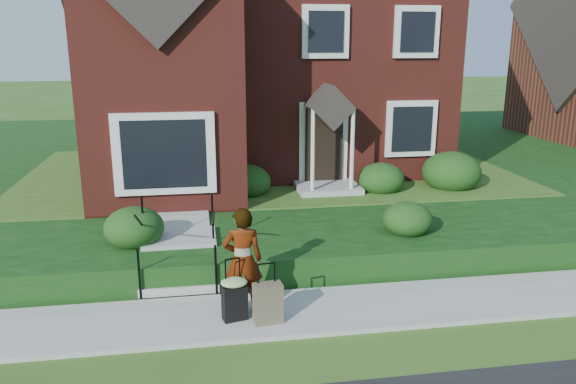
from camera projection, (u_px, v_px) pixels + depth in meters
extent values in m
plane|color=#2D5119|center=(330.00, 312.00, 9.37)|extent=(120.00, 120.00, 0.00)
cube|color=#9E9B93|center=(330.00, 310.00, 9.36)|extent=(60.00, 1.60, 0.08)
cube|color=black|center=(368.00, 157.00, 20.30)|extent=(44.00, 20.00, 0.60)
cube|color=#9E9B93|center=(182.00, 201.00, 13.59)|extent=(1.20, 6.00, 0.06)
cube|color=maroon|center=(260.00, 76.00, 18.05)|extent=(10.00, 8.00, 5.40)
cube|color=maroon|center=(164.00, 89.00, 13.04)|extent=(3.60, 2.40, 5.40)
cube|color=silver|center=(165.00, 153.00, 12.28)|extent=(2.20, 0.30, 1.80)
cube|color=black|center=(324.00, 148.00, 14.79)|extent=(1.00, 0.12, 2.10)
cube|color=black|center=(411.00, 129.00, 15.05)|extent=(1.40, 0.10, 1.50)
cube|color=#9E9B93|center=(179.00, 288.00, 9.90)|extent=(1.40, 0.30, 0.15)
cube|color=#9E9B93|center=(179.00, 274.00, 10.15)|extent=(1.40, 0.30, 0.15)
cube|color=#9E9B93|center=(179.00, 260.00, 10.39)|extent=(1.40, 0.30, 0.15)
cube|color=#9E9B93|center=(179.00, 246.00, 10.64)|extent=(1.40, 0.30, 0.15)
cube|color=#9E9B93|center=(180.00, 237.00, 11.16)|extent=(1.40, 0.80, 0.15)
cylinder|color=black|center=(139.00, 274.00, 9.56)|extent=(0.04, 0.04, 0.90)
cylinder|color=black|center=(143.00, 219.00, 10.55)|extent=(0.04, 0.04, 0.90)
cylinder|color=black|center=(216.00, 269.00, 9.76)|extent=(0.04, 0.04, 0.90)
cylinder|color=black|center=(213.00, 216.00, 10.75)|extent=(0.04, 0.04, 0.90)
ellipsoid|color=black|center=(119.00, 183.00, 13.47)|extent=(1.37, 1.37, 0.96)
ellipsoid|color=black|center=(246.00, 178.00, 14.14)|extent=(1.24, 1.24, 0.87)
ellipsoid|color=black|center=(381.00, 176.00, 14.46)|extent=(1.20, 1.20, 0.84)
ellipsoid|color=black|center=(452.00, 168.00, 14.79)|extent=(1.54, 1.54, 1.08)
ellipsoid|color=black|center=(134.00, 223.00, 10.73)|extent=(1.14, 1.14, 0.80)
ellipsoid|color=black|center=(408.00, 216.00, 11.36)|extent=(1.01, 1.01, 0.71)
imported|color=#999999|center=(243.00, 260.00, 9.03)|extent=(0.65, 0.43, 1.76)
cube|color=black|center=(235.00, 303.00, 8.88)|extent=(0.42, 0.30, 0.58)
cylinder|color=black|center=(234.00, 260.00, 8.69)|extent=(0.23, 0.08, 0.03)
cylinder|color=black|center=(226.00, 274.00, 8.73)|extent=(0.02, 0.02, 0.43)
cylinder|color=black|center=(241.00, 273.00, 8.77)|extent=(0.02, 0.02, 0.43)
cylinder|color=black|center=(227.00, 318.00, 8.93)|extent=(0.05, 0.07, 0.06)
cylinder|color=black|center=(243.00, 317.00, 8.97)|extent=(0.05, 0.07, 0.06)
ellipsoid|color=#93BB6A|center=(234.00, 282.00, 8.79)|extent=(0.49, 0.44, 0.13)
cube|color=brown|center=(268.00, 303.00, 8.79)|extent=(0.48, 0.31, 0.65)
cylinder|color=black|center=(268.00, 265.00, 8.62)|extent=(0.27, 0.06, 0.03)
cylinder|color=black|center=(259.00, 275.00, 8.64)|extent=(0.02, 0.02, 0.31)
cylinder|color=black|center=(276.00, 274.00, 8.68)|extent=(0.02, 0.02, 0.31)
cylinder|color=black|center=(258.00, 321.00, 8.84)|extent=(0.05, 0.06, 0.06)
cylinder|color=black|center=(278.00, 319.00, 8.89)|extent=(0.05, 0.06, 0.06)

